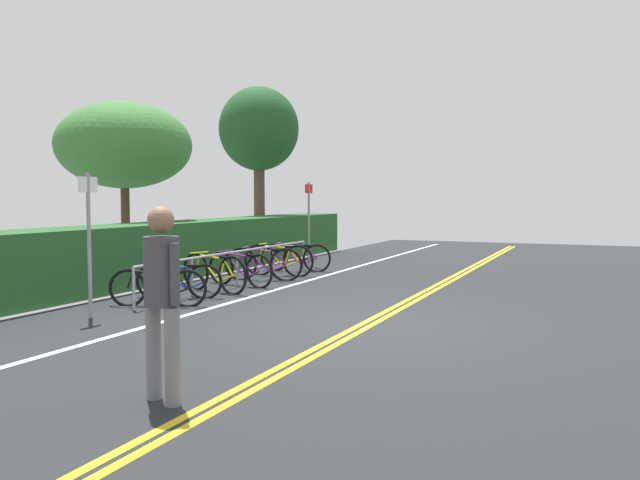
% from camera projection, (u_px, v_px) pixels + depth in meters
% --- Properties ---
extents(ground_plane, '(36.32, 10.41, 0.05)m').
position_uv_depth(ground_plane, '(369.00, 325.00, 9.75)').
color(ground_plane, '#232628').
extents(centre_line_yellow_inner, '(32.69, 0.10, 0.00)m').
position_uv_depth(centre_line_yellow_inner, '(374.00, 324.00, 9.72)').
color(centre_line_yellow_inner, gold).
rests_on(centre_line_yellow_inner, ground_plane).
extents(centre_line_yellow_outer, '(32.69, 0.10, 0.00)m').
position_uv_depth(centre_line_yellow_outer, '(364.00, 323.00, 9.78)').
color(centre_line_yellow_outer, gold).
rests_on(centre_line_yellow_outer, ground_plane).
extents(bike_lane_stripe_white, '(32.69, 0.12, 0.00)m').
position_uv_depth(bike_lane_stripe_white, '(205.00, 310.00, 10.88)').
color(bike_lane_stripe_white, white).
rests_on(bike_lane_stripe_white, ground_plane).
extents(bike_rack, '(6.70, 0.05, 0.74)m').
position_uv_depth(bike_rack, '(237.00, 258.00, 13.87)').
color(bike_rack, '#9EA0A5').
rests_on(bike_rack, ground_plane).
extents(bicycle_0, '(0.67, 1.63, 0.69)m').
position_uv_depth(bicycle_0, '(158.00, 288.00, 11.25)').
color(bicycle_0, black).
rests_on(bicycle_0, ground_plane).
extents(bicycle_1, '(0.63, 1.56, 0.69)m').
position_uv_depth(bicycle_1, '(179.00, 281.00, 12.15)').
color(bicycle_1, black).
rests_on(bicycle_1, ground_plane).
extents(bicycle_2, '(0.63, 1.79, 0.79)m').
position_uv_depth(bicycle_2, '(214.00, 273.00, 12.96)').
color(bicycle_2, black).
rests_on(bicycle_2, ground_plane).
extents(bicycle_3, '(0.57, 1.78, 0.75)m').
position_uv_depth(bicycle_3, '(240.00, 269.00, 13.83)').
color(bicycle_3, black).
rests_on(bicycle_3, ground_plane).
extents(bicycle_4, '(0.55, 1.76, 0.78)m').
position_uv_depth(bicycle_4, '(263.00, 264.00, 14.73)').
color(bicycle_4, black).
rests_on(bicycle_4, ground_plane).
extents(bicycle_5, '(0.46, 1.75, 0.79)m').
position_uv_depth(bicycle_5, '(279.00, 260.00, 15.56)').
color(bicycle_5, black).
rests_on(bicycle_5, ground_plane).
extents(bicycle_6, '(0.56, 1.78, 0.74)m').
position_uv_depth(bicycle_6, '(295.00, 257.00, 16.51)').
color(bicycle_6, black).
rests_on(bicycle_6, ground_plane).
extents(pedestrian, '(0.32, 0.47, 1.78)m').
position_uv_depth(pedestrian, '(162.00, 289.00, 5.95)').
color(pedestrian, slate).
rests_on(pedestrian, ground_plane).
extents(sign_post_near, '(0.36, 0.06, 2.23)m').
position_uv_depth(sign_post_near, '(89.00, 231.00, 10.09)').
color(sign_post_near, gray).
rests_on(sign_post_near, ground_plane).
extents(sign_post_far, '(0.36, 0.06, 2.25)m').
position_uv_depth(sign_post_far, '(309.00, 215.00, 17.74)').
color(sign_post_far, gray).
rests_on(sign_post_far, ground_plane).
extents(hedge_backdrop, '(15.65, 1.36, 1.27)m').
position_uv_depth(hedge_backdrop, '(192.00, 247.00, 16.09)').
color(hedge_backdrop, '#235626').
rests_on(hedge_backdrop, ground_plane).
extents(tree_mid, '(3.37, 3.37, 4.23)m').
position_uv_depth(tree_mid, '(124.00, 146.00, 16.57)').
color(tree_mid, '#473323').
rests_on(tree_mid, ground_plane).
extents(tree_far_right, '(2.58, 2.58, 5.40)m').
position_uv_depth(tree_far_right, '(259.00, 130.00, 21.32)').
color(tree_far_right, brown).
rests_on(tree_far_right, ground_plane).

